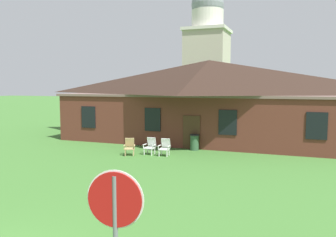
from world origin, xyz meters
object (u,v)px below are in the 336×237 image
stop_sign (115,229)px  trash_bin (194,142)px  lawn_chair_left_end (165,147)px  lawn_chair_near_door (150,146)px  lawn_chair_by_porch (130,146)px

stop_sign → trash_bin: stop_sign is taller
lawn_chair_left_end → lawn_chair_near_door: bearing=176.5°
stop_sign → lawn_chair_by_porch: (-6.63, 13.24, -1.52)m
lawn_chair_left_end → stop_sign: bearing=-71.2°
stop_sign → lawn_chair_near_door: stop_sign is taller
lawn_chair_by_porch → trash_bin: (3.04, 2.72, -0.00)m
trash_bin → stop_sign: bearing=-77.3°
lawn_chair_by_porch → lawn_chair_near_door: same height
stop_sign → lawn_chair_left_end: 14.67m
lawn_chair_by_porch → trash_bin: size_ratio=0.98×
stop_sign → trash_bin: 16.43m
stop_sign → lawn_chair_by_porch: stop_sign is taller
stop_sign → lawn_chair_near_door: bearing=112.1°
lawn_chair_near_door → trash_bin: trash_bin is taller
lawn_chair_near_door → lawn_chair_left_end: 0.92m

